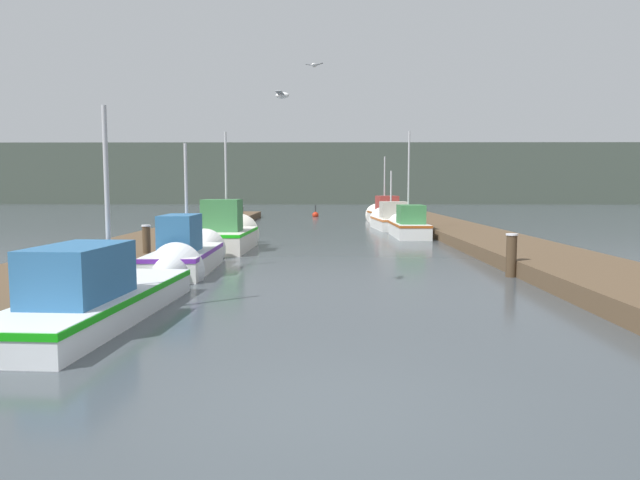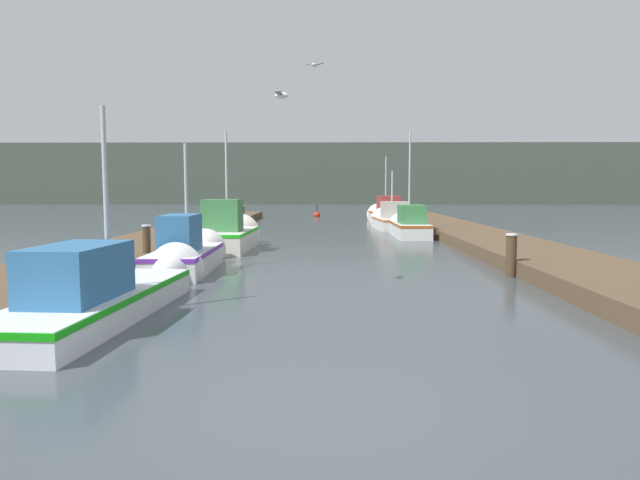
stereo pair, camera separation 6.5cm
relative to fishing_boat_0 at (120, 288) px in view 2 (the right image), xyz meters
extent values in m
plane|color=#3D4449|center=(3.58, -4.73, -0.38)|extent=(200.00, 200.00, 0.00)
cube|color=brown|center=(-2.42, 11.27, -0.18)|extent=(2.84, 40.00, 0.39)
cube|color=brown|center=(9.58, 11.27, -0.18)|extent=(2.84, 40.00, 0.39)
cube|color=#424C42|center=(3.58, 68.48, 3.42)|extent=(120.00, 16.00, 7.59)
cube|color=silver|center=(-0.05, -0.81, -0.15)|extent=(1.71, 5.23, 0.46)
cube|color=#14A112|center=(-0.05, -0.81, 0.03)|extent=(1.74, 5.26, 0.10)
cone|color=silver|center=(0.15, 2.42, -0.15)|extent=(1.40, 1.39, 1.32)
cube|color=#2D6699|center=(-0.09, -1.45, 0.50)|extent=(1.13, 1.91, 0.82)
cylinder|color=#B2B2B7|center=(-0.03, -0.42, 1.60)|extent=(0.08, 0.08, 3.02)
cube|color=silver|center=(0.05, 4.46, -0.09)|extent=(1.38, 3.81, 0.57)
cube|color=#6628A5|center=(0.05, 4.46, 0.13)|extent=(1.42, 3.84, 0.10)
cone|color=silver|center=(0.00, 6.74, -0.09)|extent=(1.26, 0.81, 1.25)
cube|color=#2D6699|center=(0.06, 3.98, 0.65)|extent=(0.82, 1.53, 0.91)
cylinder|color=#B2B2B7|center=(0.04, 4.74, 1.54)|extent=(0.08, 0.08, 2.68)
cube|color=silver|center=(0.21, 9.39, -0.03)|extent=(1.77, 3.79, 0.69)
cube|color=#1AC816|center=(0.21, 9.39, 0.25)|extent=(1.80, 3.82, 0.10)
cone|color=silver|center=(0.28, 11.63, -0.03)|extent=(1.60, 0.79, 1.58)
cube|color=#387A42|center=(0.20, 8.92, 0.84)|extent=(1.24, 1.11, 1.05)
cylinder|color=#B2B2B7|center=(0.22, 9.67, 1.98)|extent=(0.08, 0.08, 3.32)
cube|color=silver|center=(7.23, 14.59, -0.07)|extent=(1.34, 3.73, 0.62)
cube|color=#AE4F1A|center=(7.23, 14.59, 0.18)|extent=(1.37, 3.76, 0.10)
cone|color=silver|center=(7.21, 16.83, -0.07)|extent=(1.25, 0.77, 1.24)
cube|color=#387A42|center=(7.23, 14.12, 0.63)|extent=(1.05, 1.50, 0.78)
cylinder|color=#B2B2B7|center=(7.23, 14.87, 2.20)|extent=(0.08, 0.08, 3.92)
cube|color=silver|center=(7.00, 19.00, -0.08)|extent=(1.86, 3.74, 0.59)
cube|color=orange|center=(7.00, 19.00, 0.16)|extent=(1.89, 3.77, 0.10)
cone|color=silver|center=(6.84, 21.16, -0.08)|extent=(1.56, 0.81, 1.51)
cube|color=#B2AD9E|center=(7.04, 18.55, 0.63)|extent=(1.34, 1.13, 0.83)
cylinder|color=#B2B2B7|center=(6.98, 19.28, 1.41)|extent=(0.08, 0.08, 2.38)
cube|color=silver|center=(7.23, 24.24, -0.04)|extent=(1.85, 4.23, 0.67)
cube|color=#B45017|center=(7.23, 24.24, 0.24)|extent=(1.89, 4.26, 0.10)
cone|color=silver|center=(7.02, 26.78, -0.04)|extent=(1.53, 1.10, 1.46)
cube|color=#99332D|center=(7.27, 23.72, 0.78)|extent=(1.26, 1.70, 0.96)
cylinder|color=#B2B2B7|center=(7.20, 24.54, 1.94)|extent=(0.08, 0.08, 3.30)
cylinder|color=#473523|center=(-1.01, 21.22, 0.17)|extent=(0.32, 0.32, 1.10)
cylinder|color=silver|center=(-1.01, 21.22, 0.74)|extent=(0.37, 0.37, 0.04)
cylinder|color=#473523|center=(-1.15, 5.18, 0.18)|extent=(0.21, 0.21, 1.11)
cylinder|color=silver|center=(-1.15, 5.18, 0.75)|extent=(0.24, 0.24, 0.04)
cylinder|color=#473523|center=(8.06, 3.67, 0.12)|extent=(0.25, 0.25, 1.00)
cylinder|color=silver|center=(8.06, 3.67, 0.64)|extent=(0.28, 0.28, 0.04)
sphere|color=red|center=(2.94, 31.39, -0.25)|extent=(0.46, 0.46, 0.46)
cylinder|color=black|center=(2.94, 31.39, 0.23)|extent=(0.06, 0.06, 0.50)
ellipsoid|color=white|center=(2.75, 1.65, 3.59)|extent=(0.31, 0.20, 0.12)
cube|color=gray|center=(2.78, 1.79, 3.61)|extent=(0.18, 0.29, 0.07)
cube|color=gray|center=(2.72, 1.52, 3.61)|extent=(0.18, 0.29, 0.07)
ellipsoid|color=white|center=(3.27, 8.02, 5.50)|extent=(0.21, 0.31, 0.12)
cube|color=gray|center=(3.40, 7.98, 5.52)|extent=(0.29, 0.19, 0.07)
cube|color=gray|center=(3.14, 8.06, 5.52)|extent=(0.29, 0.19, 0.07)
camera|label=1|loc=(3.59, -9.88, 1.77)|focal=32.00mm
camera|label=2|loc=(3.65, -9.87, 1.77)|focal=32.00mm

